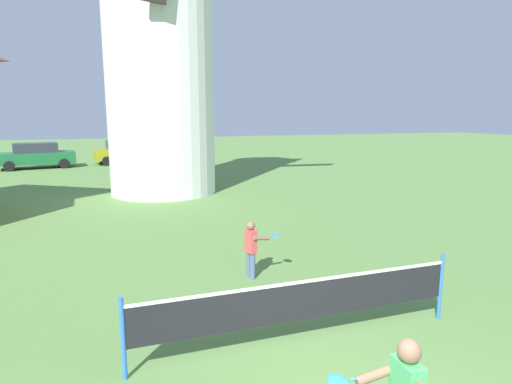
{
  "coord_description": "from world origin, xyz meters",
  "views": [
    {
      "loc": [
        -2.39,
        -3.42,
        3.3
      ],
      "look_at": [
        0.14,
        3.79,
        1.92
      ],
      "focal_mm": 30.28,
      "sensor_mm": 36.0,
      "label": 1
    }
  ],
  "objects_px": {
    "windmill": "(157,5)",
    "parked_car_green": "(36,155)",
    "tennis_net": "(303,301)",
    "parked_car_mustard": "(124,152)",
    "player_far": "(252,246)"
  },
  "relations": [
    {
      "from": "player_far",
      "to": "parked_car_mustard",
      "type": "xyz_separation_m",
      "value": [
        -1.44,
        22.59,
        0.13
      ]
    },
    {
      "from": "windmill",
      "to": "tennis_net",
      "type": "relative_size",
      "value": 3.19
    },
    {
      "from": "windmill",
      "to": "player_far",
      "type": "relative_size",
      "value": 13.33
    },
    {
      "from": "parked_car_mustard",
      "to": "windmill",
      "type": "bearing_deg",
      "value": -84.97
    },
    {
      "from": "windmill",
      "to": "player_far",
      "type": "height_order",
      "value": "windmill"
    },
    {
      "from": "tennis_net",
      "to": "windmill",
      "type": "bearing_deg",
      "value": 90.9
    },
    {
      "from": "tennis_net",
      "to": "parked_car_green",
      "type": "relative_size",
      "value": 1.08
    },
    {
      "from": "windmill",
      "to": "parked_car_green",
      "type": "distance_m",
      "value": 14.41
    },
    {
      "from": "tennis_net",
      "to": "parked_car_mustard",
      "type": "relative_size",
      "value": 1.23
    },
    {
      "from": "windmill",
      "to": "parked_car_green",
      "type": "xyz_separation_m",
      "value": [
        -6.33,
        11.03,
        -6.78
      ]
    },
    {
      "from": "parked_car_green",
      "to": "parked_car_mustard",
      "type": "bearing_deg",
      "value": 11.14
    },
    {
      "from": "tennis_net",
      "to": "parked_car_mustard",
      "type": "bearing_deg",
      "value": 92.87
    },
    {
      "from": "player_far",
      "to": "parked_car_mustard",
      "type": "height_order",
      "value": "parked_car_mustard"
    },
    {
      "from": "player_far",
      "to": "parked_car_green",
      "type": "bearing_deg",
      "value": 107.29
    },
    {
      "from": "windmill",
      "to": "tennis_net",
      "type": "bearing_deg",
      "value": -89.1
    }
  ]
}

